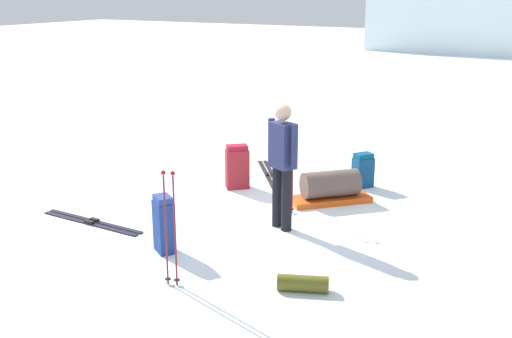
{
  "coord_description": "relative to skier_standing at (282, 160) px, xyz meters",
  "views": [
    {
      "loc": [
        4.07,
        -7.22,
        3.14
      ],
      "look_at": [
        0.0,
        0.0,
        0.7
      ],
      "focal_mm": 43.68,
      "sensor_mm": 36.0,
      "label": 1
    }
  ],
  "objects": [
    {
      "name": "sleeping_mat_rolled",
      "position": [
        1.03,
        -1.51,
        -0.86
      ],
      "size": [
        0.58,
        0.37,
        0.18
      ],
      "primitive_type": "cylinder",
      "rotation": [
        0.0,
        1.57,
        3.52
      ],
      "color": "brown",
      "rests_on": "ground_plane"
    },
    {
      "name": "backpack_bright",
      "position": [
        -0.9,
        -1.39,
        -0.6
      ],
      "size": [
        0.36,
        0.34,
        0.72
      ],
      "color": "navy",
      "rests_on": "ground_plane"
    },
    {
      "name": "ground_plane",
      "position": [
        -0.52,
        0.21,
        -0.95
      ],
      "size": [
        80.0,
        80.0,
        0.0
      ],
      "primitive_type": "plane",
      "color": "white"
    },
    {
      "name": "ski_pair_far",
      "position": [
        -2.36,
        -1.13,
        -0.94
      ],
      "size": [
        1.71,
        0.21,
        0.05
      ],
      "color": "#221E2D",
      "rests_on": "ground_plane"
    },
    {
      "name": "backpack_small_spare",
      "position": [
        -1.42,
        1.19,
        -0.6
      ],
      "size": [
        0.42,
        0.41,
        0.71
      ],
      "color": "maroon",
      "rests_on": "ground_plane"
    },
    {
      "name": "ski_pair_near",
      "position": [
        -1.28,
        2.05,
        -0.94
      ],
      "size": [
        1.23,
        1.54,
        0.05
      ],
      "color": "black",
      "rests_on": "ground_plane"
    },
    {
      "name": "ski_poles_planted_far",
      "position": [
        -0.28,
        -2.07,
        -0.23
      ],
      "size": [
        0.17,
        0.1,
        1.3
      ],
      "color": "maroon",
      "rests_on": "ground_plane"
    },
    {
      "name": "skier_standing",
      "position": [
        0.0,
        0.0,
        0.0
      ],
      "size": [
        0.53,
        0.34,
        1.7
      ],
      "color": "black",
      "rests_on": "ground_plane"
    },
    {
      "name": "gear_sled",
      "position": [
        0.16,
        1.29,
        -0.73
      ],
      "size": [
        1.18,
        1.18,
        0.49
      ],
      "color": "#E25415",
      "rests_on": "ground_plane"
    },
    {
      "name": "ski_poles_planted_near",
      "position": [
        -0.19,
        0.56,
        -0.26
      ],
      "size": [
        0.19,
        0.11,
        1.25
      ],
      "color": "maroon",
      "rests_on": "ground_plane"
    },
    {
      "name": "backpack_large_dark",
      "position": [
        0.33,
        2.24,
        -0.68
      ],
      "size": [
        0.35,
        0.37,
        0.57
      ],
      "color": "navy",
      "rests_on": "ground_plane"
    }
  ]
}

